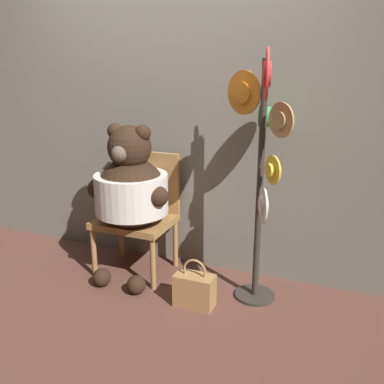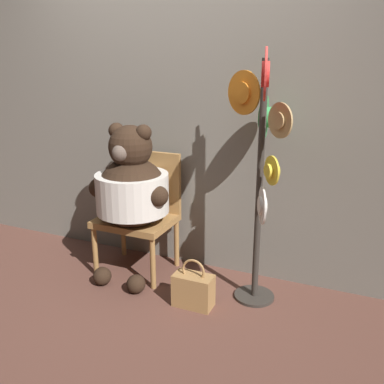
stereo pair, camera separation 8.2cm
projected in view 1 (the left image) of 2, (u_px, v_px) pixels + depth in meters
name	position (u px, v px, depth m)	size (l,w,h in m)	color
ground_plane	(145.00, 292.00, 3.10)	(14.00, 14.00, 0.00)	brown
wall_back	(178.00, 124.00, 3.31)	(8.00, 0.10, 2.26)	slate
chair	(139.00, 208.00, 3.33)	(0.56, 0.46, 0.93)	#9E703D
teddy_bear	(131.00, 189.00, 3.13)	(0.65, 0.58, 1.18)	black
hat_display_rack	(261.00, 158.00, 2.73)	(0.50, 0.60, 1.68)	#332D28
handbag_on_ground	(194.00, 290.00, 2.89)	(0.27, 0.14, 0.35)	#A87A47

